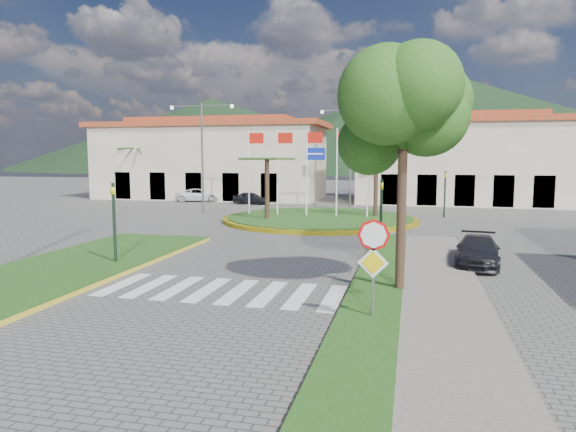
% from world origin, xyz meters
% --- Properties ---
extents(ground, '(160.00, 160.00, 0.00)m').
position_xyz_m(ground, '(0.00, 0.00, 0.00)').
color(ground, '#5F5D5A').
rests_on(ground, ground).
extents(sidewalk_right, '(4.00, 28.00, 0.15)m').
position_xyz_m(sidewalk_right, '(6.00, 2.00, 0.07)').
color(sidewalk_right, gray).
rests_on(sidewalk_right, ground).
extents(verge_right, '(1.60, 28.00, 0.18)m').
position_xyz_m(verge_right, '(4.80, 2.00, 0.09)').
color(verge_right, '#234714').
rests_on(verge_right, ground).
extents(median_left, '(5.00, 14.00, 0.18)m').
position_xyz_m(median_left, '(-6.50, 6.00, 0.09)').
color(median_left, '#234714').
rests_on(median_left, ground).
extents(crosswalk, '(8.00, 3.00, 0.01)m').
position_xyz_m(crosswalk, '(0.00, 4.00, 0.01)').
color(crosswalk, silver).
rests_on(crosswalk, ground).
extents(roundabout_island, '(12.70, 12.70, 6.00)m').
position_xyz_m(roundabout_island, '(0.00, 22.00, 0.17)').
color(roundabout_island, yellow).
rests_on(roundabout_island, ground).
extents(stop_sign, '(0.80, 0.11, 2.65)m').
position_xyz_m(stop_sign, '(4.90, 1.96, 1.79)').
color(stop_sign, slate).
rests_on(stop_sign, ground).
extents(deciduous_tree, '(3.60, 3.60, 6.80)m').
position_xyz_m(deciduous_tree, '(5.50, 5.00, 5.18)').
color(deciduous_tree, black).
rests_on(deciduous_tree, ground).
extents(traffic_light_left, '(0.15, 0.18, 3.20)m').
position_xyz_m(traffic_light_left, '(-5.20, 6.50, 1.94)').
color(traffic_light_left, black).
rests_on(traffic_light_left, ground).
extents(traffic_light_right, '(0.15, 0.18, 3.20)m').
position_xyz_m(traffic_light_right, '(4.50, 12.00, 1.94)').
color(traffic_light_right, black).
rests_on(traffic_light_right, ground).
extents(traffic_light_far, '(0.18, 0.15, 3.20)m').
position_xyz_m(traffic_light_far, '(8.00, 26.00, 1.94)').
color(traffic_light_far, black).
rests_on(traffic_light_far, ground).
extents(direction_sign_west, '(1.60, 0.14, 5.20)m').
position_xyz_m(direction_sign_west, '(-2.00, 30.97, 3.53)').
color(direction_sign_west, slate).
rests_on(direction_sign_west, ground).
extents(direction_sign_east, '(1.60, 0.14, 5.20)m').
position_xyz_m(direction_sign_east, '(3.00, 30.97, 3.53)').
color(direction_sign_east, slate).
rests_on(direction_sign_east, ground).
extents(street_lamp_centre, '(4.80, 0.16, 8.00)m').
position_xyz_m(street_lamp_centre, '(1.00, 30.00, 4.50)').
color(street_lamp_centre, slate).
rests_on(street_lamp_centre, ground).
extents(street_lamp_west, '(4.80, 0.16, 8.00)m').
position_xyz_m(street_lamp_west, '(-9.00, 24.00, 4.50)').
color(street_lamp_west, slate).
rests_on(street_lamp_west, ground).
extents(building_left, '(23.32, 9.54, 8.05)m').
position_xyz_m(building_left, '(-14.00, 38.00, 3.90)').
color(building_left, '#BCAB8E').
rests_on(building_left, ground).
extents(building_right, '(19.08, 9.54, 8.05)m').
position_xyz_m(building_right, '(10.00, 38.00, 3.90)').
color(building_right, '#BCAB8E').
rests_on(building_right, ground).
extents(hill_far_west, '(140.00, 140.00, 22.00)m').
position_xyz_m(hill_far_west, '(-55.00, 140.00, 11.00)').
color(hill_far_west, black).
rests_on(hill_far_west, ground).
extents(hill_far_mid, '(180.00, 180.00, 30.00)m').
position_xyz_m(hill_far_mid, '(15.00, 160.00, 15.00)').
color(hill_far_mid, black).
rests_on(hill_far_mid, ground).
extents(hill_near_back, '(110.00, 110.00, 16.00)m').
position_xyz_m(hill_near_back, '(-10.00, 130.00, 8.00)').
color(hill_near_back, black).
rests_on(hill_near_back, ground).
extents(white_van, '(4.78, 3.25, 1.22)m').
position_xyz_m(white_van, '(-13.48, 33.76, 0.61)').
color(white_van, white).
rests_on(white_van, ground).
extents(car_dark_a, '(3.24, 1.39, 1.09)m').
position_xyz_m(car_dark_a, '(-8.00, 32.33, 0.55)').
color(car_dark_a, black).
rests_on(car_dark_a, ground).
extents(car_dark_b, '(4.20, 2.83, 1.31)m').
position_xyz_m(car_dark_b, '(7.59, 35.65, 0.65)').
color(car_dark_b, black).
rests_on(car_dark_b, ground).
extents(car_side_right, '(2.04, 4.06, 1.13)m').
position_xyz_m(car_side_right, '(8.32, 9.87, 0.57)').
color(car_side_right, black).
rests_on(car_side_right, ground).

